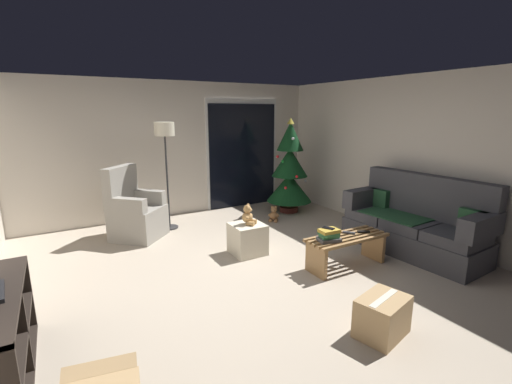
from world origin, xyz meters
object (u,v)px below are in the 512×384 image
at_px(armchair, 135,213).
at_px(teddy_bear_honey, 248,216).
at_px(book_stack, 329,235).
at_px(floor_lamp, 165,140).
at_px(ottoman, 247,239).
at_px(remote_black, 364,232).
at_px(remote_graphite, 349,233).
at_px(cardboard_box_taped_mid_floor, 382,316).
at_px(coffee_table, 347,246).
at_px(couch, 415,224).
at_px(cell_phone, 328,228).
at_px(teddy_bear_chestnut_by_tree, 274,215).
at_px(christmas_tree, 290,171).

bearing_deg(armchair, teddy_bear_honey, -49.76).
distance_m(book_stack, floor_lamp, 3.09).
xyz_separation_m(book_stack, ottoman, (-0.57, 1.02, -0.27)).
xyz_separation_m(armchair, teddy_bear_honey, (1.23, -1.45, 0.15)).
height_order(remote_black, remote_graphite, same).
bearing_deg(remote_black, cardboard_box_taped_mid_floor, -14.50).
bearing_deg(coffee_table, armchair, 130.75).
bearing_deg(armchair, remote_graphite, -47.44).
bearing_deg(book_stack, couch, -2.82).
height_order(cell_phone, armchair, armchair).
bearing_deg(armchair, book_stack, -54.01).
distance_m(teddy_bear_honey, teddy_bear_chestnut_by_tree, 1.61).
bearing_deg(floor_lamp, christmas_tree, -4.15).
height_order(remote_black, christmas_tree, christmas_tree).
xyz_separation_m(couch, book_stack, (-1.52, 0.08, 0.08)).
xyz_separation_m(christmas_tree, teddy_bear_chestnut_by_tree, (-0.60, -0.38, -0.70)).
xyz_separation_m(book_stack, floor_lamp, (-1.20, 2.65, 1.02)).
bearing_deg(remote_black, coffee_table, -66.39).
height_order(coffee_table, cardboard_box_taped_mid_floor, coffee_table).
height_order(christmas_tree, armchair, christmas_tree).
xyz_separation_m(teddy_bear_honey, cardboard_box_taped_mid_floor, (0.14, -2.22, -0.37)).
bearing_deg(teddy_bear_chestnut_by_tree, cell_phone, -104.74).
xyz_separation_m(christmas_tree, cardboard_box_taped_mid_floor, (-1.58, -3.68, -0.64)).
distance_m(cell_phone, teddy_bear_honey, 1.14).
distance_m(armchair, ottoman, 1.90).
height_order(couch, book_stack, couch).
xyz_separation_m(couch, coffee_table, (-1.20, 0.09, -0.13)).
distance_m(book_stack, armchair, 3.05).
bearing_deg(cardboard_box_taped_mid_floor, teddy_bear_honey, 93.70).
distance_m(remote_black, floor_lamp, 3.38).
distance_m(remote_graphite, ottoman, 1.38).
bearing_deg(armchair, cardboard_box_taped_mid_floor, -69.52).
relative_size(coffee_table, remote_graphite, 7.05).
relative_size(armchair, floor_lamp, 0.63).
distance_m(teddy_bear_honey, cardboard_box_taped_mid_floor, 2.25).
bearing_deg(remote_black, armchair, -110.20).
distance_m(teddy_bear_chestnut_by_tree, cardboard_box_taped_mid_floor, 3.44).
height_order(cell_phone, teddy_bear_chestnut_by_tree, cell_phone).
bearing_deg(christmas_tree, cell_phone, -115.06).
distance_m(coffee_table, armchair, 3.23).
bearing_deg(cardboard_box_taped_mid_floor, teddy_bear_chestnut_by_tree, 73.55).
bearing_deg(remote_graphite, cardboard_box_taped_mid_floor, -161.53).
height_order(christmas_tree, cardboard_box_taped_mid_floor, christmas_tree).
bearing_deg(christmas_tree, ottoman, -139.86).
distance_m(cell_phone, floor_lamp, 3.04).
bearing_deg(book_stack, floor_lamp, 114.36).
relative_size(armchair, teddy_bear_honey, 3.96).
bearing_deg(floor_lamp, coffee_table, -60.01).
relative_size(coffee_table, ottoman, 2.50).
relative_size(book_stack, armchair, 0.26).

